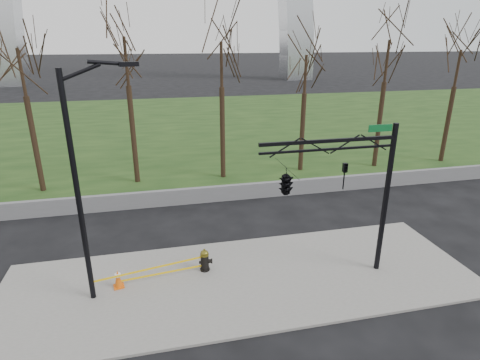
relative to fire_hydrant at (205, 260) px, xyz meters
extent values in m
plane|color=black|center=(1.32, -0.93, -0.54)|extent=(500.00, 500.00, 0.00)
cube|color=slate|center=(1.32, -0.93, -0.49)|extent=(18.00, 6.00, 0.10)
cube|color=#1A3613|center=(1.32, 29.07, -0.51)|extent=(120.00, 40.00, 0.06)
cube|color=#59595B|center=(1.32, 7.07, -0.09)|extent=(60.00, 0.30, 0.90)
cylinder|color=black|center=(-0.01, 0.00, -0.40)|extent=(0.38, 0.38, 0.07)
cylinder|color=black|center=(-0.01, 0.00, -0.10)|extent=(0.29, 0.29, 0.68)
cylinder|color=black|center=(0.22, -0.03, -0.04)|extent=(0.25, 0.21, 0.18)
cylinder|color=black|center=(-0.18, 0.02, -0.07)|extent=(0.13, 0.13, 0.11)
cylinder|color=brown|center=(-0.01, 0.00, 0.26)|extent=(0.34, 0.34, 0.07)
ellipsoid|color=brown|center=(-0.01, 0.00, 0.33)|extent=(0.32, 0.32, 0.24)
cylinder|color=brown|center=(-0.01, 0.00, 0.47)|extent=(0.07, 0.07, 0.09)
cube|color=#E0580B|center=(-3.29, -0.41, -0.42)|extent=(0.43, 0.43, 0.04)
cone|color=#E0580B|center=(-3.29, -0.41, -0.05)|extent=(0.29, 0.29, 0.68)
cylinder|color=white|center=(-3.29, -0.41, 0.07)|extent=(0.22, 0.22, 0.10)
cylinder|color=black|center=(-4.14, -0.84, 3.46)|extent=(0.18, 0.18, 8.00)
cylinder|color=black|center=(-3.60, -0.71, 7.31)|extent=(1.26, 0.40, 0.56)
cylinder|color=black|center=(-2.78, -0.52, 7.56)|extent=(1.20, 0.39, 0.22)
cube|color=black|center=(-2.19, -0.39, 7.51)|extent=(0.63, 0.35, 0.14)
cylinder|color=black|center=(6.74, -1.37, 2.46)|extent=(0.20, 0.20, 6.00)
cube|color=black|center=(4.24, -1.37, 4.96)|extent=(5.00, 0.13, 0.12)
cube|color=black|center=(4.24, -1.37, 4.66)|extent=(5.00, 0.09, 0.08)
cube|color=#0C5926|center=(6.14, -1.37, 5.31)|extent=(0.90, 0.04, 0.25)
imported|color=black|center=(4.94, -1.37, 3.61)|extent=(0.16, 0.20, 1.00)
imported|color=black|center=(2.74, -1.38, 3.61)|extent=(0.53, 2.48, 1.00)
cube|color=yellow|center=(-2.08, -0.42, 0.18)|extent=(4.13, 0.85, 0.08)
cube|color=yellow|center=(-1.65, -0.20, -0.21)|extent=(3.28, 0.41, 0.08)
camera|label=1|loc=(-1.59, -13.33, 8.25)|focal=29.10mm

